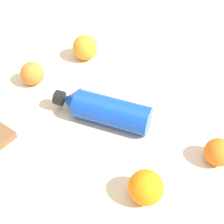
% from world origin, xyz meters
% --- Properties ---
extents(ground_plane, '(2.40, 2.40, 0.00)m').
position_xyz_m(ground_plane, '(0.00, 0.00, 0.00)').
color(ground_plane, beige).
extents(water_bottle, '(0.11, 0.25, 0.07)m').
position_xyz_m(water_bottle, '(0.01, 0.04, 0.04)').
color(water_bottle, blue).
rests_on(water_bottle, ground_plane).
extents(orange_0, '(0.06, 0.06, 0.06)m').
position_xyz_m(orange_0, '(0.04, -0.24, 0.03)').
color(orange_0, orange).
rests_on(orange_0, ground_plane).
extents(orange_1, '(0.06, 0.06, 0.06)m').
position_xyz_m(orange_1, '(0.03, 0.28, 0.03)').
color(orange_1, orange).
rests_on(orange_1, ground_plane).
extents(orange_2, '(0.07, 0.07, 0.07)m').
position_xyz_m(orange_2, '(0.21, 0.22, 0.04)').
color(orange_2, orange).
rests_on(orange_2, ground_plane).
extents(orange_3, '(0.07, 0.07, 0.07)m').
position_xyz_m(orange_3, '(-0.12, -0.15, 0.03)').
color(orange_3, orange).
rests_on(orange_3, ground_plane).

